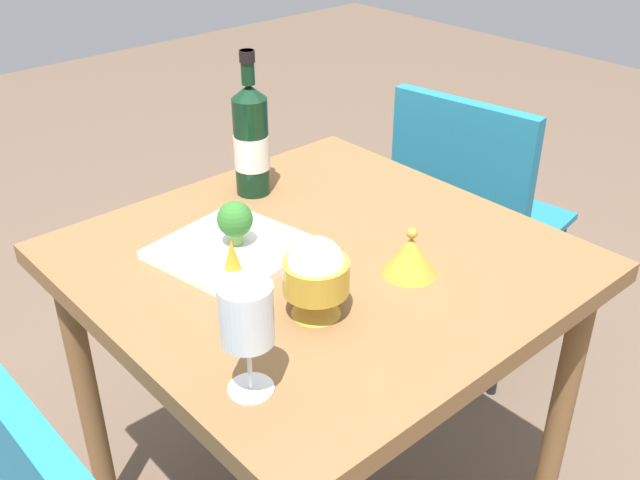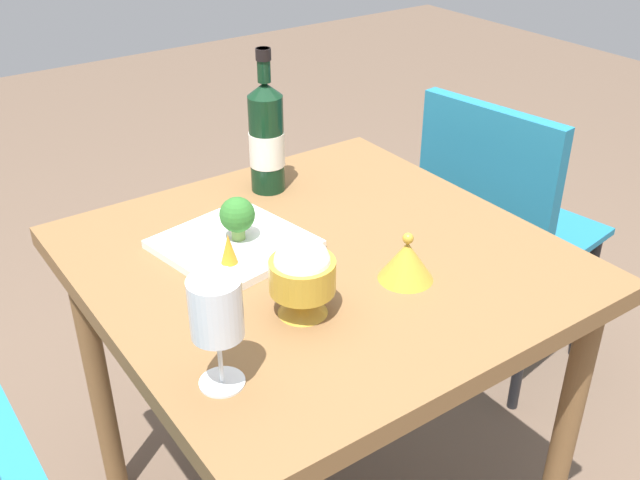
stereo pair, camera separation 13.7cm
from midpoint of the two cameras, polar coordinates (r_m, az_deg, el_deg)
name	(u,v)px [view 2 (the right image)]	position (r m, az deg, el deg)	size (l,w,h in m)	color
dining_table	(320,295)	(1.44, 2.74, -4.35)	(0.84, 0.84, 0.74)	brown
chair_near_window	(498,215)	(2.04, 15.53, 1.86)	(0.46, 0.46, 0.85)	teal
wine_bottle	(266,137)	(1.58, -1.70, 7.95)	(0.08, 0.08, 0.31)	black
wine_glass	(216,311)	(1.01, -4.25, -5.66)	(0.08, 0.08, 0.18)	white
rice_bowl	(302,275)	(1.18, 1.92, -2.84)	(0.11, 0.11, 0.14)	gold
rice_bowl_lid	(407,260)	(1.31, 9.74, -1.66)	(0.10, 0.10, 0.09)	gold
serving_plate	(234,244)	(1.40, -3.94, -0.42)	(0.29, 0.29, 0.02)	white
broccoli_floret	(237,216)	(1.38, -3.64, 1.82)	(0.07, 0.07, 0.09)	#729E4C
carrot_garnish_left	(235,209)	(1.45, -3.99, 2.33)	(0.03, 0.03, 0.06)	orange
carrot_garnish_right	(229,249)	(1.31, -4.17, -0.77)	(0.03, 0.03, 0.06)	orange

